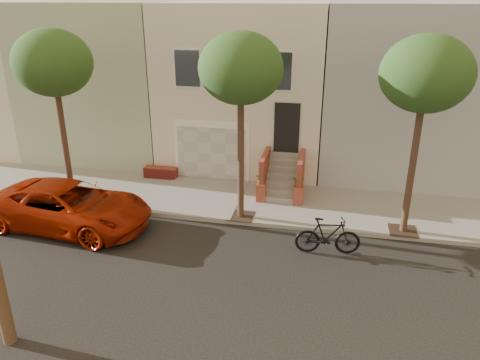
# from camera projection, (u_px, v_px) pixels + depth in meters

# --- Properties ---
(ground) EXTENTS (90.00, 90.00, 0.00)m
(ground) POSITION_uv_depth(u_px,v_px,m) (179.00, 278.00, 12.96)
(ground) COLOR black
(ground) RESTS_ON ground
(sidewalk) EXTENTS (40.00, 3.70, 0.15)m
(sidewalk) POSITION_uv_depth(u_px,v_px,m) (223.00, 199.00, 17.79)
(sidewalk) COLOR gray
(sidewalk) RESTS_ON ground
(house_row) EXTENTS (33.10, 11.70, 7.00)m
(house_row) POSITION_uv_depth(u_px,v_px,m) (250.00, 81.00, 21.77)
(house_row) COLOR beige
(house_row) RESTS_ON sidewalk
(tree_left) EXTENTS (2.70, 2.57, 6.30)m
(tree_left) POSITION_uv_depth(u_px,v_px,m) (53.00, 64.00, 15.55)
(tree_left) COLOR #2D2116
(tree_left) RESTS_ON sidewalk
(tree_mid) EXTENTS (2.70, 2.57, 6.30)m
(tree_mid) POSITION_uv_depth(u_px,v_px,m) (241.00, 70.00, 14.35)
(tree_mid) COLOR #2D2116
(tree_mid) RESTS_ON sidewalk
(tree_right) EXTENTS (2.70, 2.57, 6.30)m
(tree_right) POSITION_uv_depth(u_px,v_px,m) (426.00, 75.00, 13.34)
(tree_right) COLOR #2D2116
(tree_right) RESTS_ON sidewalk
(pickup_truck) EXTENTS (5.82, 3.11, 1.56)m
(pickup_truck) POSITION_uv_depth(u_px,v_px,m) (69.00, 206.00, 15.56)
(pickup_truck) COLOR #8D1803
(pickup_truck) RESTS_ON ground
(motorcycle) EXTENTS (2.05, 0.81, 1.20)m
(motorcycle) POSITION_uv_depth(u_px,v_px,m) (328.00, 236.00, 14.01)
(motorcycle) COLOR black
(motorcycle) RESTS_ON ground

